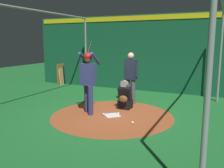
# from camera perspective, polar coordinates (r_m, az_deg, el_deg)

# --- Properties ---
(ground_plane) EXTENTS (27.48, 27.48, 0.00)m
(ground_plane) POSITION_cam_1_polar(r_m,az_deg,el_deg) (7.31, -0.00, -7.35)
(ground_plane) COLOR #1E6B2D
(dirt_circle) EXTENTS (3.59, 3.59, 0.01)m
(dirt_circle) POSITION_cam_1_polar(r_m,az_deg,el_deg) (7.31, -0.00, -7.33)
(dirt_circle) COLOR #9E4C28
(dirt_circle) RESTS_ON ground
(home_plate) EXTENTS (0.59, 0.59, 0.01)m
(home_plate) POSITION_cam_1_polar(r_m,az_deg,el_deg) (7.31, -0.00, -7.26)
(home_plate) COLOR white
(home_plate) RESTS_ON dirt_circle
(batter) EXTENTS (0.68, 0.49, 2.17)m
(batter) POSITION_cam_1_polar(r_m,az_deg,el_deg) (7.34, -5.52, 1.70)
(batter) COLOR navy
(batter) RESTS_ON ground
(catcher) EXTENTS (0.58, 0.40, 0.94)m
(catcher) POSITION_cam_1_polar(r_m,az_deg,el_deg) (7.96, 2.99, -3.20)
(catcher) COLOR black
(catcher) RESTS_ON ground
(umpire) EXTENTS (0.22, 0.49, 1.79)m
(umpire) POSITION_cam_1_polar(r_m,az_deg,el_deg) (8.51, 4.34, 2.07)
(umpire) COLOR #4C4C51
(umpire) RESTS_ON ground
(back_wall) EXTENTS (0.22, 11.48, 3.29)m
(back_wall) POSITION_cam_1_polar(r_m,az_deg,el_deg) (10.78, 9.06, 7.09)
(back_wall) COLOR #145133
(back_wall) RESTS_ON ground
(cage_frame) EXTENTS (6.44, 5.59, 3.18)m
(cage_frame) POSITION_cam_1_polar(r_m,az_deg,el_deg) (6.98, -0.00, 10.64)
(cage_frame) COLOR gray
(cage_frame) RESTS_ON ground
(bat_rack) EXTENTS (0.70, 0.18, 1.05)m
(bat_rack) POSITION_cam_1_polar(r_m,az_deg,el_deg) (12.68, -11.53, 2.13)
(bat_rack) COLOR olive
(bat_rack) RESTS_ON ground
(baseball_0) EXTENTS (0.07, 0.07, 0.07)m
(baseball_0) POSITION_cam_1_polar(r_m,az_deg,el_deg) (7.38, 1.45, -6.85)
(baseball_0) COLOR white
(baseball_0) RESTS_ON dirt_circle
(baseball_1) EXTENTS (0.07, 0.07, 0.07)m
(baseball_1) POSITION_cam_1_polar(r_m,az_deg,el_deg) (7.31, -1.96, -7.00)
(baseball_1) COLOR white
(baseball_1) RESTS_ON dirt_circle
(baseball_2) EXTENTS (0.07, 0.07, 0.07)m
(baseball_2) POSITION_cam_1_polar(r_m,az_deg,el_deg) (6.61, 4.76, -8.91)
(baseball_2) COLOR white
(baseball_2) RESTS_ON dirt_circle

